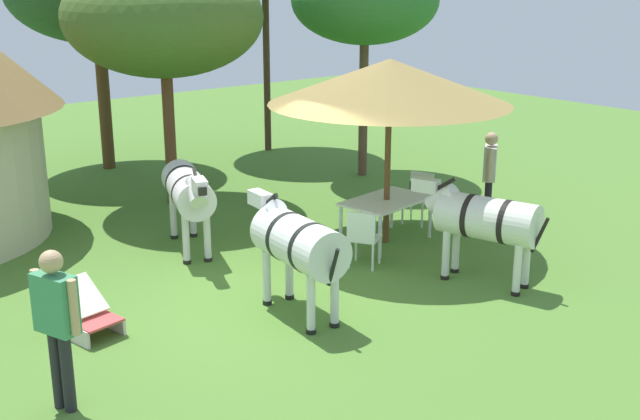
% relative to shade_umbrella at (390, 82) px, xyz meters
% --- Properties ---
extents(ground_plane, '(36.00, 36.00, 0.00)m').
position_rel_shade_umbrella_xyz_m(ground_plane, '(-2.74, -0.71, -2.67)').
color(ground_plane, '#4E7B2E').
extents(shade_umbrella, '(3.87, 3.87, 3.02)m').
position_rel_shade_umbrella_xyz_m(shade_umbrella, '(0.00, 0.00, 0.00)').
color(shade_umbrella, brown).
rests_on(shade_umbrella, ground_plane).
extents(patio_dining_table, '(1.61, 1.15, 0.74)m').
position_rel_shade_umbrella_xyz_m(patio_dining_table, '(-0.00, 0.00, -2.00)').
color(patio_dining_table, white).
rests_on(patio_dining_table, ground_plane).
extents(patio_chair_east_end, '(0.54, 0.55, 0.90)m').
position_rel_shade_umbrella_xyz_m(patio_chair_east_end, '(1.21, 0.43, -2.15)').
color(patio_chair_east_end, white).
rests_on(patio_chair_east_end, ground_plane).
extents(patio_chair_west_end, '(0.59, 0.59, 0.90)m').
position_rel_shade_umbrella_xyz_m(patio_chair_west_end, '(-1.10, -0.65, -2.15)').
color(patio_chair_west_end, white).
rests_on(patio_chair_west_end, ground_plane).
extents(guest_beside_umbrella, '(0.50, 0.44, 1.68)m').
position_rel_shade_umbrella_xyz_m(guest_beside_umbrella, '(2.03, -0.45, -1.66)').
color(guest_beside_umbrella, black).
rests_on(guest_beside_umbrella, ground_plane).
extents(standing_watcher, '(0.36, 0.59, 1.73)m').
position_rel_shade_umbrella_xyz_m(standing_watcher, '(-6.22, -1.77, -1.62)').
color(standing_watcher, '#232228').
rests_on(standing_watcher, ground_plane).
extents(striped_lounge_chair, '(0.68, 0.88, 0.65)m').
position_rel_shade_umbrella_xyz_m(striped_lounge_chair, '(-5.29, -0.25, -2.41)').
color(striped_lounge_chair, '#D24745').
rests_on(striped_lounge_chair, ground_plane).
extents(zebra_nearest_camera, '(0.77, 2.12, 1.53)m').
position_rel_shade_umbrella_xyz_m(zebra_nearest_camera, '(-2.91, -1.39, -1.67)').
color(zebra_nearest_camera, silver).
rests_on(zebra_nearest_camera, ground_plane).
extents(zebra_by_umbrella, '(1.14, 2.25, 1.54)m').
position_rel_shade_umbrella_xyz_m(zebra_by_umbrella, '(-2.74, 1.67, -1.67)').
color(zebra_by_umbrella, silver).
rests_on(zebra_by_umbrella, ground_plane).
extents(zebra_toward_hut, '(1.00, 2.05, 1.50)m').
position_rel_shade_umbrella_xyz_m(zebra_toward_hut, '(-0.17, -2.18, -1.71)').
color(zebra_toward_hut, silver).
rests_on(zebra_toward_hut, ground_plane).
extents(acacia_tree_right_background, '(3.67, 3.67, 4.63)m').
position_rel_shade_umbrella_xyz_m(acacia_tree_right_background, '(-1.59, 4.35, 0.85)').
color(acacia_tree_right_background, brown).
rests_on(acacia_tree_right_background, ground_plane).
extents(acacia_tree_left_background, '(3.10, 3.10, 4.69)m').
position_rel_shade_umbrella_xyz_m(acacia_tree_left_background, '(2.76, 3.68, 1.08)').
color(acacia_tree_left_background, brown).
rests_on(acacia_tree_left_background, ground_plane).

